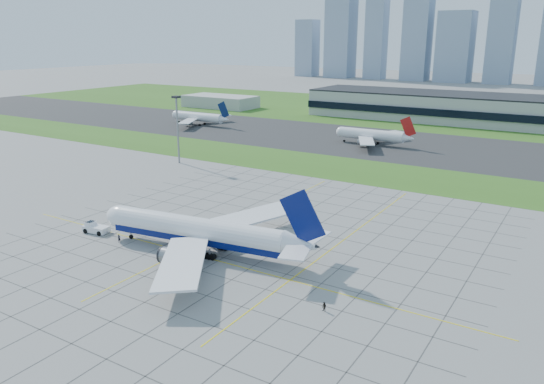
# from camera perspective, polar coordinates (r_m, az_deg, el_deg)

# --- Properties ---
(ground) EXTENTS (1400.00, 1400.00, 0.00)m
(ground) POSITION_cam_1_polar(r_m,az_deg,el_deg) (117.61, -5.23, -7.06)
(ground) COLOR gray
(ground) RESTS_ON ground
(grass_median) EXTENTS (700.00, 35.00, 0.04)m
(grass_median) POSITION_cam_1_polar(r_m,az_deg,el_deg) (193.32, 10.98, 2.06)
(grass_median) COLOR #34621C
(grass_median) RESTS_ON ground
(asphalt_taxiway) EXTENTS (700.00, 75.00, 0.04)m
(asphalt_taxiway) POSITION_cam_1_polar(r_m,az_deg,el_deg) (244.40, 15.67, 4.70)
(asphalt_taxiway) COLOR #383838
(asphalt_taxiway) RESTS_ON ground
(grass_far) EXTENTS (700.00, 145.00, 0.04)m
(grass_far) POSITION_cam_1_polar(r_m,az_deg,el_deg) (350.15, 20.89, 7.58)
(grass_far) COLOR #34621C
(grass_far) RESTS_ON ground
(apron_markings) EXTENTS (120.00, 130.00, 0.03)m
(apron_markings) POSITION_cam_1_polar(r_m,az_deg,el_deg) (125.70, -2.03, -5.42)
(apron_markings) COLOR #474744
(apron_markings) RESTS_ON ground
(terminal) EXTENTS (260.00, 43.00, 15.80)m
(terminal) POSITION_cam_1_polar(r_m,az_deg,el_deg) (319.04, 27.19, 7.54)
(terminal) COLOR #B7B7B2
(terminal) RESTS_ON ground
(service_block) EXTENTS (50.00, 25.00, 8.00)m
(service_block) POSITION_cam_1_polar(r_m,az_deg,el_deg) (374.49, -5.58, 9.67)
(service_block) COLOR #B7B7B2
(service_block) RESTS_ON ground
(light_mast) EXTENTS (2.50, 2.50, 25.60)m
(light_mast) POSITION_cam_1_polar(r_m,az_deg,el_deg) (205.11, -10.16, 7.52)
(light_mast) COLOR gray
(light_mast) RESTS_ON ground
(city_skyline) EXTENTS (523.00, 32.40, 160.00)m
(city_skyline) POSITION_cam_1_polar(r_m,az_deg,el_deg) (610.48, 25.86, 15.89)
(city_skyline) COLOR #899BB3
(city_skyline) RESTS_ON ground
(airliner) EXTENTS (55.45, 55.83, 17.50)m
(airliner) POSITION_cam_1_polar(r_m,az_deg,el_deg) (119.90, -7.81, -4.22)
(airliner) COLOR white
(airliner) RESTS_ON ground
(pushback_tug) EXTENTS (9.60, 4.05, 2.64)m
(pushback_tug) POSITION_cam_1_polar(r_m,az_deg,el_deg) (138.49, -18.49, -3.69)
(pushback_tug) COLOR white
(pushback_tug) RESTS_ON ground
(crew_near) EXTENTS (0.53, 0.75, 1.94)m
(crew_near) POSITION_cam_1_polar(r_m,az_deg,el_deg) (130.33, -16.11, -4.82)
(crew_near) COLOR black
(crew_near) RESTS_ON ground
(crew_far) EXTENTS (1.05, 0.93, 1.80)m
(crew_far) POSITION_cam_1_polar(r_m,az_deg,el_deg) (95.78, 5.63, -12.20)
(crew_far) COLOR black
(crew_far) RESTS_ON ground
(distant_jet_0) EXTENTS (37.16, 42.66, 14.08)m
(distant_jet_0) POSITION_cam_1_polar(r_m,az_deg,el_deg) (298.02, -7.87, 8.01)
(distant_jet_0) COLOR white
(distant_jet_0) RESTS_ON ground
(distant_jet_1) EXTENTS (35.04, 42.66, 14.08)m
(distant_jet_1) POSITION_cam_1_polar(r_m,az_deg,el_deg) (243.61, 10.77, 6.05)
(distant_jet_1) COLOR white
(distant_jet_1) RESTS_ON ground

